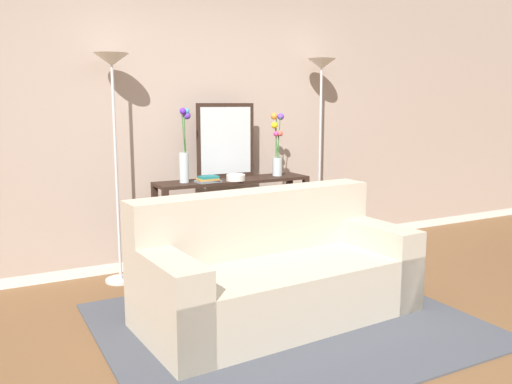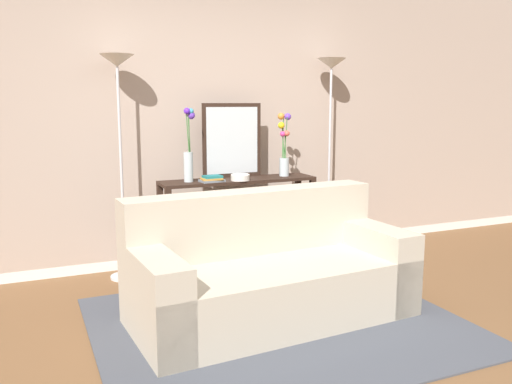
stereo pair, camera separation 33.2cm
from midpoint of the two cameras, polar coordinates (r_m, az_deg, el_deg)
ground_plane at (r=3.54m, az=3.47°, el=-16.03°), size 16.00×16.00×0.02m
back_wall at (r=5.12m, az=-8.97°, el=8.27°), size 12.00×0.15×2.84m
area_rug at (r=3.82m, az=0.73°, el=-13.77°), size 2.46×2.06×0.01m
couch at (r=3.84m, az=-0.48°, el=-8.73°), size 2.00×1.01×0.88m
console_table at (r=4.91m, az=-4.36°, el=-1.60°), size 1.43×0.34×0.83m
floor_lamp_left at (r=4.61m, az=-16.93°, el=8.86°), size 0.28×0.28×1.90m
floor_lamp_right at (r=5.40m, az=5.14°, el=9.53°), size 0.28×0.28×1.94m
wall_mirror at (r=4.96m, az=-5.16°, el=5.45°), size 0.57×0.02×0.68m
vase_tall_flowers at (r=4.67m, az=-9.63°, el=4.09°), size 0.11×0.10×0.64m
vase_short_flowers at (r=5.04m, az=0.38°, el=4.64°), size 0.13×0.11×0.59m
fruit_bowl at (r=4.76m, az=-4.16°, el=1.55°), size 0.17×0.17×0.06m
book_stack at (r=4.68m, az=-7.14°, el=1.32°), size 0.22×0.16×0.06m
book_row_under_console at (r=4.90m, az=-8.58°, el=-7.95°), size 0.39×0.18×0.12m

